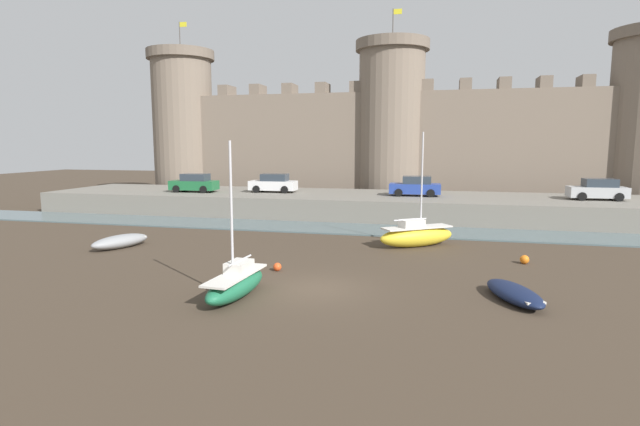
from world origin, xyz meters
name	(u,v)px	position (x,y,z in m)	size (l,w,h in m)	color
ground_plane	(317,289)	(0.00, 0.00, 0.00)	(160.00, 160.00, 0.00)	#423528
water_channel	(366,229)	(0.00, 14.61, 0.05)	(80.00, 4.50, 0.10)	slate
quay_road	(379,205)	(0.00, 21.86, 0.88)	(58.04, 10.00, 1.77)	slate
castle	(391,133)	(0.00, 31.54, 7.11)	(53.28, 7.24, 19.07)	#7A6B5B
sailboat_foreground_left	(236,283)	(-2.81, -1.88, 0.58)	(1.52, 4.34, 6.15)	#1E6B47
sailboat_midflat_centre	(417,235)	(3.67, 9.72, 0.69)	(4.71, 3.87, 6.69)	yellow
rowboat_foreground_right	(514,293)	(7.81, 0.17, 0.32)	(2.56, 3.80, 0.61)	#141E3D
rowboat_near_channel_right	(120,241)	(-13.07, 5.36, 0.40)	(2.38, 3.79, 0.77)	gray
mooring_buoy_mid_mud	(277,267)	(-2.53, 2.43, 0.20)	(0.40, 0.40, 0.40)	#E04C1E
mooring_buoy_near_shore	(524,259)	(9.18, 6.66, 0.22)	(0.45, 0.45, 0.45)	orange
car_quay_centre_west	(274,183)	(-9.29, 22.00, 2.55)	(4.16, 1.99, 1.62)	silver
car_quay_west	(598,190)	(16.64, 21.94, 2.55)	(4.16, 1.99, 1.62)	#B2B5B7
car_quay_centre_east	(415,186)	(3.01, 21.71, 2.55)	(4.16, 1.99, 1.62)	#263F99
car_quay_east	(194,183)	(-16.18, 20.58, 2.55)	(4.16, 1.99, 1.62)	#1E6638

